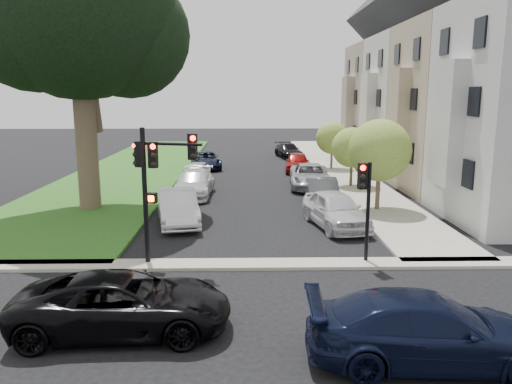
{
  "coord_description": "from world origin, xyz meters",
  "views": [
    {
      "loc": [
        -0.38,
        -14.32,
        5.84
      ],
      "look_at": [
        0.0,
        5.0,
        2.0
      ],
      "focal_mm": 35.0,
      "sensor_mm": 36.0,
      "label": 1
    }
  ],
  "objects_px": {
    "small_tree_b": "(352,148)",
    "car_parked_4": "(288,150)",
    "small_tree_c": "(332,138)",
    "car_parked_2": "(310,176)",
    "car_parked_8": "(206,160)",
    "traffic_signal_main": "(155,171)",
    "car_parked_1": "(322,193)",
    "car_parked_7": "(196,172)",
    "car_cross_far": "(428,329)",
    "eucalyptus": "(76,3)",
    "car_cross_near": "(124,303)",
    "car_parked_5": "(178,207)",
    "car_parked_3": "(297,162)",
    "traffic_signal_secondary": "(365,194)",
    "car_parked_0": "(335,210)",
    "car_parked_6": "(194,183)",
    "small_tree_a": "(380,150)"
  },
  "relations": [
    {
      "from": "eucalyptus",
      "to": "car_parked_5",
      "type": "bearing_deg",
      "value": -30.47
    },
    {
      "from": "small_tree_a",
      "to": "car_parked_7",
      "type": "relative_size",
      "value": 1.13
    },
    {
      "from": "small_tree_c",
      "to": "car_parked_8",
      "type": "bearing_deg",
      "value": 174.48
    },
    {
      "from": "car_cross_near",
      "to": "traffic_signal_secondary",
      "type": "bearing_deg",
      "value": -57.88
    },
    {
      "from": "car_parked_3",
      "to": "car_cross_far",
      "type": "bearing_deg",
      "value": -83.77
    },
    {
      "from": "traffic_signal_main",
      "to": "car_parked_0",
      "type": "bearing_deg",
      "value": 34.28
    },
    {
      "from": "eucalyptus",
      "to": "car_parked_4",
      "type": "bearing_deg",
      "value": 60.24
    },
    {
      "from": "car_cross_near",
      "to": "small_tree_b",
      "type": "bearing_deg",
      "value": -29.24
    },
    {
      "from": "small_tree_c",
      "to": "car_cross_near",
      "type": "xyz_separation_m",
      "value": [
        -9.63,
        -26.47,
        -1.74
      ]
    },
    {
      "from": "car_parked_2",
      "to": "car_parked_4",
      "type": "xyz_separation_m",
      "value": [
        -0.11,
        14.96,
        -0.09
      ]
    },
    {
      "from": "car_parked_6",
      "to": "car_parked_0",
      "type": "bearing_deg",
      "value": -43.08
    },
    {
      "from": "traffic_signal_main",
      "to": "car_parked_8",
      "type": "height_order",
      "value": "traffic_signal_main"
    },
    {
      "from": "traffic_signal_main",
      "to": "traffic_signal_secondary",
      "type": "xyz_separation_m",
      "value": [
        7.08,
        -0.04,
        -0.78
      ]
    },
    {
      "from": "car_parked_1",
      "to": "small_tree_b",
      "type": "bearing_deg",
      "value": 66.92
    },
    {
      "from": "traffic_signal_secondary",
      "to": "car_cross_near",
      "type": "distance_m",
      "value": 8.8
    },
    {
      "from": "car_parked_0",
      "to": "car_parked_8",
      "type": "relative_size",
      "value": 1.0
    },
    {
      "from": "small_tree_b",
      "to": "car_cross_near",
      "type": "bearing_deg",
      "value": -116.67
    },
    {
      "from": "small_tree_a",
      "to": "car_parked_8",
      "type": "bearing_deg",
      "value": 123.6
    },
    {
      "from": "traffic_signal_main",
      "to": "car_parked_7",
      "type": "height_order",
      "value": "traffic_signal_main"
    },
    {
      "from": "small_tree_c",
      "to": "car_parked_2",
      "type": "height_order",
      "value": "small_tree_c"
    },
    {
      "from": "small_tree_b",
      "to": "car_parked_4",
      "type": "distance_m",
      "value": 15.26
    },
    {
      "from": "car_parked_2",
      "to": "car_parked_1",
      "type": "bearing_deg",
      "value": -86.25
    },
    {
      "from": "car_parked_1",
      "to": "small_tree_a",
      "type": "bearing_deg",
      "value": -19.06
    },
    {
      "from": "small_tree_c",
      "to": "car_parked_1",
      "type": "height_order",
      "value": "small_tree_c"
    },
    {
      "from": "car_parked_0",
      "to": "car_parked_7",
      "type": "distance_m",
      "value": 13.46
    },
    {
      "from": "car_parked_2",
      "to": "car_parked_5",
      "type": "relative_size",
      "value": 1.13
    },
    {
      "from": "traffic_signal_main",
      "to": "car_parked_3",
      "type": "xyz_separation_m",
      "value": [
        6.9,
        20.68,
        -2.54
      ]
    },
    {
      "from": "small_tree_b",
      "to": "car_cross_near",
      "type": "height_order",
      "value": "small_tree_b"
    },
    {
      "from": "small_tree_c",
      "to": "car_parked_2",
      "type": "xyz_separation_m",
      "value": [
        -2.59,
        -7.35,
        -1.73
      ]
    },
    {
      "from": "small_tree_a",
      "to": "car_parked_2",
      "type": "height_order",
      "value": "small_tree_a"
    },
    {
      "from": "small_tree_b",
      "to": "traffic_signal_main",
      "type": "relative_size",
      "value": 0.8
    },
    {
      "from": "small_tree_c",
      "to": "car_parked_4",
      "type": "relative_size",
      "value": 0.83
    },
    {
      "from": "small_tree_b",
      "to": "car_parked_8",
      "type": "height_order",
      "value": "small_tree_b"
    },
    {
      "from": "small_tree_c",
      "to": "car_parked_7",
      "type": "bearing_deg",
      "value": -151.27
    },
    {
      "from": "car_parked_7",
      "to": "car_cross_far",
      "type": "bearing_deg",
      "value": -69.54
    },
    {
      "from": "traffic_signal_main",
      "to": "car_parked_1",
      "type": "relative_size",
      "value": 1.07
    },
    {
      "from": "car_parked_5",
      "to": "car_parked_3",
      "type": "bearing_deg",
      "value": 53.69
    },
    {
      "from": "eucalyptus",
      "to": "car_parked_1",
      "type": "distance_m",
      "value": 15.15
    },
    {
      "from": "car_parked_3",
      "to": "car_parked_7",
      "type": "distance_m",
      "value": 8.5
    },
    {
      "from": "small_tree_c",
      "to": "car_cross_near",
      "type": "relative_size",
      "value": 0.7
    },
    {
      "from": "traffic_signal_main",
      "to": "car_parked_3",
      "type": "height_order",
      "value": "traffic_signal_main"
    },
    {
      "from": "car_cross_far",
      "to": "small_tree_a",
      "type": "bearing_deg",
      "value": -8.05
    },
    {
      "from": "traffic_signal_secondary",
      "to": "car_parked_1",
      "type": "relative_size",
      "value": 0.8
    },
    {
      "from": "car_parked_1",
      "to": "car_parked_7",
      "type": "xyz_separation_m",
      "value": [
        -7.27,
        7.26,
        -0.04
      ]
    },
    {
      "from": "traffic_signal_secondary",
      "to": "car_parked_2",
      "type": "height_order",
      "value": "traffic_signal_secondary"
    },
    {
      "from": "small_tree_b",
      "to": "car_parked_2",
      "type": "distance_m",
      "value": 3.14
    },
    {
      "from": "car_cross_near",
      "to": "car_parked_0",
      "type": "xyz_separation_m",
      "value": [
        6.97,
        9.7,
        0.07
      ]
    },
    {
      "from": "traffic_signal_main",
      "to": "small_tree_c",
      "type": "bearing_deg",
      "value": 65.9
    },
    {
      "from": "traffic_signal_main",
      "to": "car_parked_1",
      "type": "height_order",
      "value": "traffic_signal_main"
    },
    {
      "from": "traffic_signal_main",
      "to": "car_parked_5",
      "type": "height_order",
      "value": "traffic_signal_main"
    }
  ]
}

